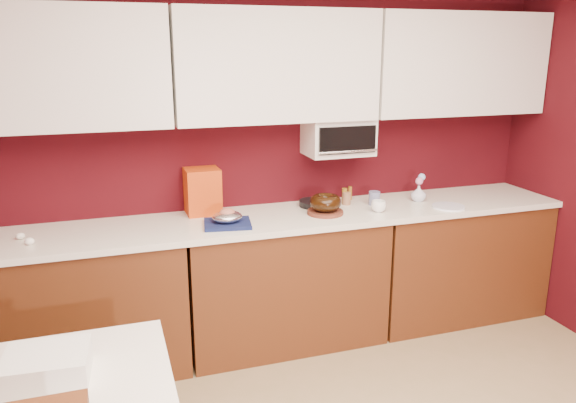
# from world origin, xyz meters

# --- Properties ---
(wall_back) EXTENTS (4.00, 0.02, 2.50)m
(wall_back) POSITION_xyz_m (0.00, 2.25, 1.25)
(wall_back) COLOR #3E080E
(wall_back) RESTS_ON floor
(base_cabinet_left) EXTENTS (1.31, 0.58, 0.86)m
(base_cabinet_left) POSITION_xyz_m (-1.33, 1.94, 0.43)
(base_cabinet_left) COLOR #532810
(base_cabinet_left) RESTS_ON floor
(base_cabinet_center) EXTENTS (1.31, 0.58, 0.86)m
(base_cabinet_center) POSITION_xyz_m (0.00, 1.94, 0.43)
(base_cabinet_center) COLOR #532810
(base_cabinet_center) RESTS_ON floor
(base_cabinet_right) EXTENTS (1.31, 0.58, 0.86)m
(base_cabinet_right) POSITION_xyz_m (1.33, 1.94, 0.43)
(base_cabinet_right) COLOR #532810
(base_cabinet_right) RESTS_ON floor
(countertop) EXTENTS (4.00, 0.62, 0.04)m
(countertop) POSITION_xyz_m (0.00, 1.94, 0.88)
(countertop) COLOR white
(countertop) RESTS_ON base_cabinet_center
(upper_cabinet_left) EXTENTS (1.31, 0.33, 0.70)m
(upper_cabinet_left) POSITION_xyz_m (-1.33, 2.08, 1.85)
(upper_cabinet_left) COLOR white
(upper_cabinet_left) RESTS_ON wall_back
(upper_cabinet_center) EXTENTS (1.31, 0.33, 0.70)m
(upper_cabinet_center) POSITION_xyz_m (0.00, 2.08, 1.85)
(upper_cabinet_center) COLOR white
(upper_cabinet_center) RESTS_ON wall_back
(upper_cabinet_right) EXTENTS (1.31, 0.33, 0.70)m
(upper_cabinet_right) POSITION_xyz_m (1.33, 2.08, 1.85)
(upper_cabinet_right) COLOR white
(upper_cabinet_right) RESTS_ON wall_back
(toaster_oven) EXTENTS (0.45, 0.30, 0.25)m
(toaster_oven) POSITION_xyz_m (0.45, 2.10, 1.38)
(toaster_oven) COLOR white
(toaster_oven) RESTS_ON upper_cabinet_center
(toaster_oven_door) EXTENTS (0.40, 0.02, 0.18)m
(toaster_oven_door) POSITION_xyz_m (0.45, 1.94, 1.38)
(toaster_oven_door) COLOR black
(toaster_oven_door) RESTS_ON toaster_oven
(toaster_oven_handle) EXTENTS (0.42, 0.02, 0.02)m
(toaster_oven_handle) POSITION_xyz_m (0.45, 1.93, 1.30)
(toaster_oven_handle) COLOR silver
(toaster_oven_handle) RESTS_ON toaster_oven
(cake_base) EXTENTS (0.31, 0.31, 0.02)m
(cake_base) POSITION_xyz_m (0.28, 1.88, 0.91)
(cake_base) COLOR brown
(cake_base) RESTS_ON countertop
(bundt_cake) EXTENTS (0.23, 0.23, 0.08)m
(bundt_cake) POSITION_xyz_m (0.28, 1.88, 0.98)
(bundt_cake) COLOR black
(bundt_cake) RESTS_ON cake_base
(navy_towel) EXTENTS (0.32, 0.28, 0.02)m
(navy_towel) POSITION_xyz_m (-0.39, 1.84, 0.91)
(navy_towel) COLOR #131C49
(navy_towel) RESTS_ON countertop
(foil_ham_nest) EXTENTS (0.24, 0.22, 0.07)m
(foil_ham_nest) POSITION_xyz_m (-0.39, 1.84, 0.96)
(foil_ham_nest) COLOR silver
(foil_ham_nest) RESTS_ON navy_towel
(roasted_ham) EXTENTS (0.12, 0.11, 0.06)m
(roasted_ham) POSITION_xyz_m (-0.39, 1.84, 0.98)
(roasted_ham) COLOR #B96854
(roasted_ham) RESTS_ON foil_ham_nest
(pandoro_box) EXTENTS (0.23, 0.21, 0.30)m
(pandoro_box) POSITION_xyz_m (-0.49, 2.15, 1.05)
(pandoro_box) COLOR #AB1E0B
(pandoro_box) RESTS_ON countertop
(dark_pan) EXTENTS (0.27, 0.27, 0.04)m
(dark_pan) POSITION_xyz_m (0.28, 2.09, 0.92)
(dark_pan) COLOR black
(dark_pan) RESTS_ON countertop
(coffee_mug) EXTENTS (0.12, 0.12, 0.09)m
(coffee_mug) POSITION_xyz_m (0.63, 1.81, 0.95)
(coffee_mug) COLOR white
(coffee_mug) RESTS_ON countertop
(blue_jar) EXTENTS (0.08, 0.08, 0.09)m
(blue_jar) POSITION_xyz_m (0.69, 1.99, 0.95)
(blue_jar) COLOR navy
(blue_jar) RESTS_ON countertop
(flower_vase) EXTENTS (0.09, 0.09, 0.13)m
(flower_vase) POSITION_xyz_m (1.03, 1.97, 0.96)
(flower_vase) COLOR silver
(flower_vase) RESTS_ON countertop
(flower_pink) EXTENTS (0.05, 0.05, 0.05)m
(flower_pink) POSITION_xyz_m (1.03, 1.97, 1.05)
(flower_pink) COLOR pink
(flower_pink) RESTS_ON flower_vase
(flower_blue) EXTENTS (0.05, 0.05, 0.05)m
(flower_blue) POSITION_xyz_m (1.06, 1.99, 1.07)
(flower_blue) COLOR #95AFEF
(flower_blue) RESTS_ON flower_vase
(china_plate) EXTENTS (0.26, 0.26, 0.01)m
(china_plate) POSITION_xyz_m (1.14, 1.76, 0.91)
(china_plate) COLOR white
(china_plate) RESTS_ON countertop
(amber_bottle) EXTENTS (0.05, 0.05, 0.11)m
(amber_bottle) POSITION_xyz_m (0.50, 2.08, 0.96)
(amber_bottle) COLOR #846018
(amber_bottle) RESTS_ON countertop
(paper_cup) EXTENTS (0.07, 0.07, 0.09)m
(paper_cup) POSITION_xyz_m (0.50, 2.05, 0.94)
(paper_cup) COLOR brown
(paper_cup) RESTS_ON countertop
(egg_left) EXTENTS (0.06, 0.06, 0.04)m
(egg_left) POSITION_xyz_m (-1.52, 1.84, 0.92)
(egg_left) COLOR white
(egg_left) RESTS_ON countertop
(egg_right) EXTENTS (0.06, 0.05, 0.04)m
(egg_right) POSITION_xyz_m (-1.58, 1.96, 0.92)
(egg_right) COLOR white
(egg_right) RESTS_ON countertop
(newspaper_stack) EXTENTS (0.32, 0.27, 0.11)m
(newspaper_stack) POSITION_xyz_m (-1.35, 0.64, 0.80)
(newspaper_stack) COLOR white
(newspaper_stack) RESTS_ON dining_table
(amber_bottle_tall) EXTENTS (0.04, 0.04, 0.10)m
(amber_bottle_tall) POSITION_xyz_m (0.58, 2.17, 0.95)
(amber_bottle_tall) COLOR brown
(amber_bottle_tall) RESTS_ON countertop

